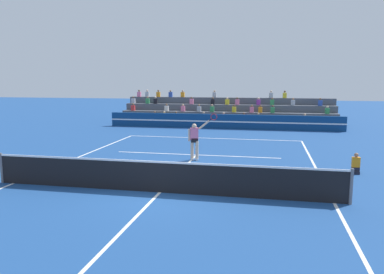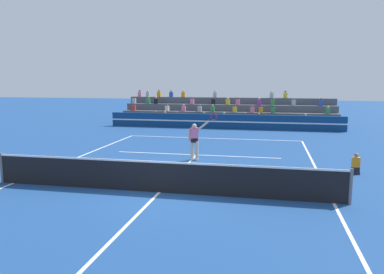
# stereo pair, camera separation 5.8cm
# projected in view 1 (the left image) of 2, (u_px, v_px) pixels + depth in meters

# --- Properties ---
(ground_plane) EXTENTS (120.00, 120.00, 0.00)m
(ground_plane) POSITION_uv_depth(u_px,v_px,m) (160.00, 192.00, 12.42)
(ground_plane) COLOR navy
(court_lines) EXTENTS (11.10, 23.90, 0.01)m
(court_lines) POSITION_uv_depth(u_px,v_px,m) (160.00, 192.00, 12.42)
(court_lines) COLOR white
(court_lines) RESTS_ON ground
(tennis_net) EXTENTS (12.00, 0.10, 1.10)m
(tennis_net) POSITION_uv_depth(u_px,v_px,m) (160.00, 177.00, 12.34)
(tennis_net) COLOR slate
(tennis_net) RESTS_ON ground
(sponsor_banner_wall) EXTENTS (18.00, 0.26, 1.10)m
(sponsor_banner_wall) POSITION_uv_depth(u_px,v_px,m) (222.00, 121.00, 28.70)
(sponsor_banner_wall) COLOR navy
(sponsor_banner_wall) RESTS_ON ground
(bleacher_stand) EXTENTS (17.67, 3.80, 2.83)m
(bleacher_stand) POSITION_uv_depth(u_px,v_px,m) (227.00, 114.00, 31.73)
(bleacher_stand) COLOR #4C515B
(bleacher_stand) RESTS_ON ground
(ball_kid_courtside) EXTENTS (0.30, 0.36, 0.84)m
(ball_kid_courtside) POSITION_uv_depth(u_px,v_px,m) (356.00, 165.00, 14.87)
(ball_kid_courtside) COLOR black
(ball_kid_courtside) RESTS_ON ground
(tennis_player) EXTENTS (1.35, 0.49, 2.23)m
(tennis_player) POSITION_uv_depth(u_px,v_px,m) (195.00, 139.00, 17.29)
(tennis_player) COLOR beige
(tennis_player) RESTS_ON ground
(tennis_ball) EXTENTS (0.07, 0.07, 0.07)m
(tennis_ball) POSITION_uv_depth(u_px,v_px,m) (97.00, 172.00, 15.04)
(tennis_ball) COLOR #C6DB33
(tennis_ball) RESTS_ON ground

